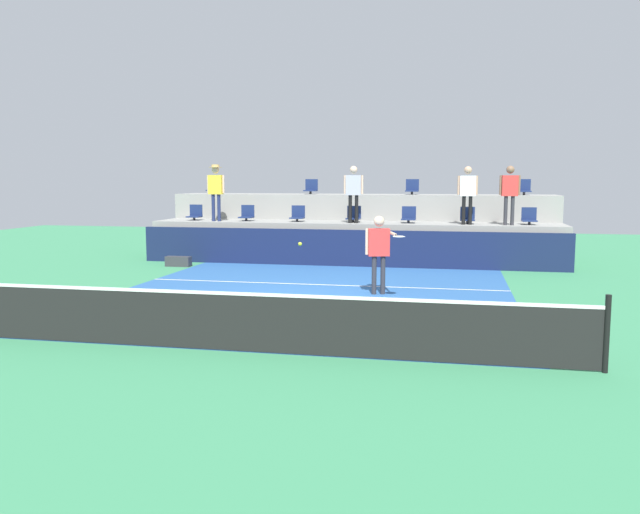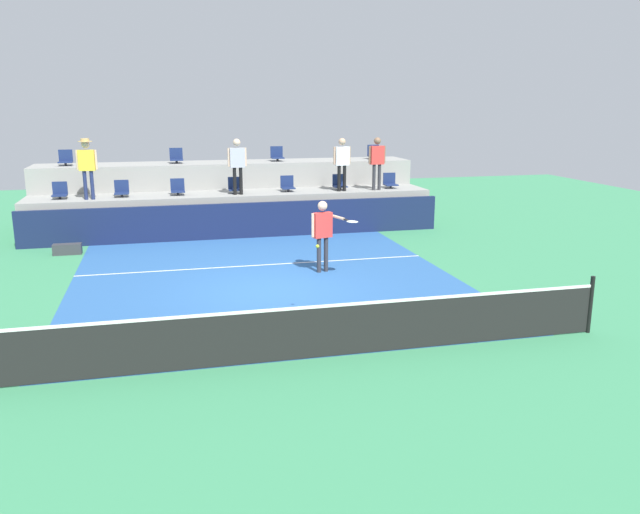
{
  "view_description": "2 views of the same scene",
  "coord_description": "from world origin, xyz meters",
  "px_view_note": "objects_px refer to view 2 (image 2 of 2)",
  "views": [
    {
      "loc": [
        3.15,
        -13.07,
        2.59
      ],
      "look_at": [
        0.65,
        -1.06,
        1.12
      ],
      "focal_mm": 36.19,
      "sensor_mm": 36.0,
      "label": 1
    },
    {
      "loc": [
        -2.24,
        -13.6,
        4.11
      ],
      "look_at": [
        0.71,
        -1.6,
        1.13
      ],
      "focal_mm": 35.81,
      "sensor_mm": 36.0,
      "label": 2
    }
  ],
  "objects_px": {
    "stadium_chair_lower_mid_right": "(288,185)",
    "tennis_ball": "(317,246)",
    "spectator_in_white": "(237,161)",
    "spectator_in_grey": "(377,158)",
    "stadium_chair_lower_far_left": "(60,192)",
    "stadium_chair_upper_far_right": "(374,153)",
    "tennis_player": "(323,229)",
    "equipment_bag": "(67,249)",
    "stadium_chair_upper_left": "(176,157)",
    "stadium_chair_upper_right": "(277,155)",
    "spectator_leaning_on_rail": "(342,159)",
    "stadium_chair_upper_far_left": "(66,159)",
    "spectator_with_hat": "(87,162)",
    "stadium_chair_lower_center": "(235,187)",
    "stadium_chair_lower_right": "(339,183)",
    "stadium_chair_lower_left": "(122,190)",
    "stadium_chair_lower_mid_left": "(178,188)",
    "stadium_chair_lower_far_right": "(390,182)"
  },
  "relations": [
    {
      "from": "stadium_chair_lower_mid_right",
      "to": "tennis_ball",
      "type": "height_order",
      "value": "stadium_chair_lower_mid_right"
    },
    {
      "from": "spectator_in_white",
      "to": "spectator_in_grey",
      "type": "distance_m",
      "value": 4.68
    },
    {
      "from": "stadium_chair_lower_far_left",
      "to": "stadium_chair_upper_far_right",
      "type": "bearing_deg",
      "value": 9.52
    },
    {
      "from": "tennis_player",
      "to": "tennis_ball",
      "type": "distance_m",
      "value": 3.66
    },
    {
      "from": "spectator_in_grey",
      "to": "equipment_bag",
      "type": "relative_size",
      "value": 2.31
    },
    {
      "from": "stadium_chair_upper_left",
      "to": "stadium_chair_upper_right",
      "type": "xyz_separation_m",
      "value": [
        3.51,
        0.0,
        0.0
      ]
    },
    {
      "from": "spectator_in_white",
      "to": "spectator_leaning_on_rail",
      "type": "bearing_deg",
      "value": -0.0
    },
    {
      "from": "stadium_chair_lower_far_left",
      "to": "spectator_in_white",
      "type": "distance_m",
      "value": 5.51
    },
    {
      "from": "stadium_chair_upper_far_left",
      "to": "stadium_chair_upper_right",
      "type": "height_order",
      "value": "same"
    },
    {
      "from": "stadium_chair_upper_far_left",
      "to": "spectator_with_hat",
      "type": "xyz_separation_m",
      "value": [
        0.89,
        -2.18,
        0.08
      ]
    },
    {
      "from": "tennis_player",
      "to": "spectator_in_grey",
      "type": "xyz_separation_m",
      "value": [
        3.23,
        5.5,
        1.21
      ]
    },
    {
      "from": "stadium_chair_upper_far_left",
      "to": "stadium_chair_upper_right",
      "type": "bearing_deg",
      "value": 0.0
    },
    {
      "from": "stadium_chair_lower_center",
      "to": "stadium_chair_upper_far_right",
      "type": "distance_m",
      "value": 5.71
    },
    {
      "from": "stadium_chair_upper_left",
      "to": "spectator_leaning_on_rail",
      "type": "distance_m",
      "value": 5.73
    },
    {
      "from": "tennis_player",
      "to": "tennis_ball",
      "type": "relative_size",
      "value": 26.29
    },
    {
      "from": "stadium_chair_lower_right",
      "to": "tennis_player",
      "type": "height_order",
      "value": "tennis_player"
    },
    {
      "from": "stadium_chair_lower_far_left",
      "to": "stadium_chair_upper_far_left",
      "type": "bearing_deg",
      "value": 89.77
    },
    {
      "from": "stadium_chair_lower_right",
      "to": "spectator_leaning_on_rail",
      "type": "bearing_deg",
      "value": -94.38
    },
    {
      "from": "stadium_chair_upper_far_right",
      "to": "spectator_in_white",
      "type": "distance_m",
      "value": 5.73
    },
    {
      "from": "stadium_chair_lower_far_left",
      "to": "spectator_with_hat",
      "type": "relative_size",
      "value": 0.28
    },
    {
      "from": "stadium_chair_lower_left",
      "to": "spectator_in_white",
      "type": "distance_m",
      "value": 3.73
    },
    {
      "from": "stadium_chair_lower_mid_left",
      "to": "stadium_chair_upper_left",
      "type": "xyz_separation_m",
      "value": [
        0.05,
        1.8,
        0.85
      ]
    },
    {
      "from": "stadium_chair_lower_center",
      "to": "tennis_ball",
      "type": "bearing_deg",
      "value": -86.96
    },
    {
      "from": "stadium_chair_lower_far_left",
      "to": "stadium_chair_lower_left",
      "type": "relative_size",
      "value": 1.0
    },
    {
      "from": "spectator_in_grey",
      "to": "equipment_bag",
      "type": "xyz_separation_m",
      "value": [
        -9.71,
        -1.93,
        -2.17
      ]
    },
    {
      "from": "stadium_chair_lower_right",
      "to": "tennis_player",
      "type": "distance_m",
      "value": 6.24
    },
    {
      "from": "spectator_with_hat",
      "to": "spectator_in_white",
      "type": "distance_m",
      "value": 4.53
    },
    {
      "from": "stadium_chair_upper_far_right",
      "to": "spectator_with_hat",
      "type": "xyz_separation_m",
      "value": [
        -9.83,
        -2.18,
        0.08
      ]
    },
    {
      "from": "spectator_in_white",
      "to": "stadium_chair_lower_right",
      "type": "bearing_deg",
      "value": 6.28
    },
    {
      "from": "stadium_chair_lower_mid_right",
      "to": "stadium_chair_lower_far_right",
      "type": "relative_size",
      "value": 1.0
    },
    {
      "from": "stadium_chair_upper_far_right",
      "to": "stadium_chair_lower_left",
      "type": "bearing_deg",
      "value": -168.57
    },
    {
      "from": "stadium_chair_lower_mid_left",
      "to": "spectator_leaning_on_rail",
      "type": "relative_size",
      "value": 0.3
    },
    {
      "from": "spectator_leaning_on_rail",
      "to": "spectator_in_grey",
      "type": "xyz_separation_m",
      "value": [
        1.22,
        -0.0,
        0.01
      ]
    },
    {
      "from": "stadium_chair_upper_right",
      "to": "tennis_player",
      "type": "distance_m",
      "value": 7.78
    },
    {
      "from": "stadium_chair_lower_mid_right",
      "to": "stadium_chair_upper_far_left",
      "type": "xyz_separation_m",
      "value": [
        -7.11,
        1.8,
        0.85
      ]
    },
    {
      "from": "stadium_chair_lower_left",
      "to": "spectator_with_hat",
      "type": "relative_size",
      "value": 0.28
    },
    {
      "from": "stadium_chair_upper_far_left",
      "to": "spectator_in_white",
      "type": "bearing_deg",
      "value": -21.95
    },
    {
      "from": "stadium_chair_upper_far_left",
      "to": "spectator_in_grey",
      "type": "xyz_separation_m",
      "value": [
        10.1,
        -2.18,
        0.0
      ]
    },
    {
      "from": "stadium_chair_lower_left",
      "to": "equipment_bag",
      "type": "xyz_separation_m",
      "value": [
        -1.42,
        -2.32,
        -1.31
      ]
    },
    {
      "from": "stadium_chair_lower_mid_left",
      "to": "spectator_leaning_on_rail",
      "type": "bearing_deg",
      "value": -4.11
    },
    {
      "from": "stadium_chair_upper_far_right",
      "to": "spectator_leaning_on_rail",
      "type": "relative_size",
      "value": 0.3
    },
    {
      "from": "spectator_with_hat",
      "to": "spectator_in_grey",
      "type": "distance_m",
      "value": 9.21
    },
    {
      "from": "stadium_chair_lower_right",
      "to": "spectator_in_grey",
      "type": "distance_m",
      "value": 1.52
    },
    {
      "from": "stadium_chair_lower_far_right",
      "to": "spectator_in_white",
      "type": "xyz_separation_m",
      "value": [
        -5.31,
        -0.38,
        0.86
      ]
    },
    {
      "from": "stadium_chair_lower_right",
      "to": "stadium_chair_lower_left",
      "type": "bearing_deg",
      "value": 180.0
    },
    {
      "from": "stadium_chair_lower_center",
      "to": "spectator_in_white",
      "type": "bearing_deg",
      "value": -82.78
    },
    {
      "from": "stadium_chair_lower_right",
      "to": "stadium_chair_upper_right",
      "type": "relative_size",
      "value": 1.0
    },
    {
      "from": "spectator_with_hat",
      "to": "tennis_ball",
      "type": "xyz_separation_m",
      "value": [
        4.98,
        -9.0,
        -0.92
      ]
    },
    {
      "from": "stadium_chair_upper_far_right",
      "to": "equipment_bag",
      "type": "relative_size",
      "value": 0.68
    },
    {
      "from": "stadium_chair_lower_mid_right",
      "to": "stadium_chair_lower_far_right",
      "type": "bearing_deg",
      "value": 0.0
    }
  ]
}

